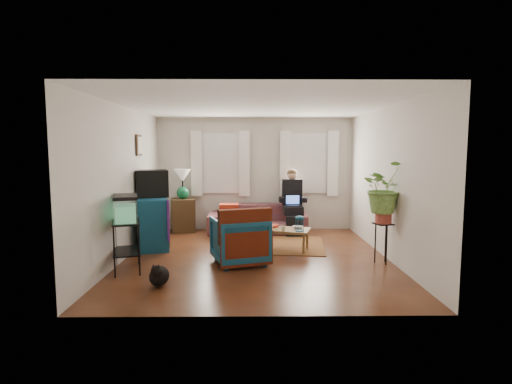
{
  "coord_description": "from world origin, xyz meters",
  "views": [
    {
      "loc": [
        -0.08,
        -6.8,
        1.86
      ],
      "look_at": [
        0.0,
        0.4,
        1.1
      ],
      "focal_mm": 28.0,
      "sensor_mm": 36.0,
      "label": 1
    }
  ],
  "objects_px": {
    "coffee_table": "(283,239)",
    "side_table": "(183,215)",
    "sofa": "(257,214)",
    "aquarium_stand": "(127,246)",
    "plant_stand": "(382,243)",
    "dresser": "(152,222)",
    "armchair": "(240,238)"
  },
  "relations": [
    {
      "from": "sofa",
      "to": "plant_stand",
      "type": "xyz_separation_m",
      "value": [
        2.02,
        -2.45,
        -0.09
      ]
    },
    {
      "from": "dresser",
      "to": "coffee_table",
      "type": "bearing_deg",
      "value": -23.0
    },
    {
      "from": "sofa",
      "to": "armchair",
      "type": "relative_size",
      "value": 2.59
    },
    {
      "from": "sofa",
      "to": "side_table",
      "type": "bearing_deg",
      "value": 173.09
    },
    {
      "from": "coffee_table",
      "to": "plant_stand",
      "type": "height_order",
      "value": "plant_stand"
    },
    {
      "from": "dresser",
      "to": "sofa",
      "type": "bearing_deg",
      "value": 15.66
    },
    {
      "from": "plant_stand",
      "to": "coffee_table",
      "type": "bearing_deg",
      "value": 150.75
    },
    {
      "from": "coffee_table",
      "to": "side_table",
      "type": "bearing_deg",
      "value": 157.38
    },
    {
      "from": "side_table",
      "to": "plant_stand",
      "type": "distance_m",
      "value": 4.57
    },
    {
      "from": "plant_stand",
      "to": "dresser",
      "type": "bearing_deg",
      "value": 164.27
    },
    {
      "from": "sofa",
      "to": "aquarium_stand",
      "type": "relative_size",
      "value": 2.81
    },
    {
      "from": "armchair",
      "to": "dresser",
      "type": "bearing_deg",
      "value": -51.8
    },
    {
      "from": "side_table",
      "to": "dresser",
      "type": "bearing_deg",
      "value": -102.77
    },
    {
      "from": "sofa",
      "to": "dresser",
      "type": "xyz_separation_m",
      "value": [
        -2.04,
        -1.3,
        0.05
      ]
    },
    {
      "from": "sofa",
      "to": "plant_stand",
      "type": "height_order",
      "value": "sofa"
    },
    {
      "from": "sofa",
      "to": "aquarium_stand",
      "type": "xyz_separation_m",
      "value": [
        -2.05,
        -2.82,
        -0.04
      ]
    },
    {
      "from": "sofa",
      "to": "armchair",
      "type": "bearing_deg",
      "value": -98.01
    },
    {
      "from": "sofa",
      "to": "plant_stand",
      "type": "bearing_deg",
      "value": -50.77
    },
    {
      "from": "side_table",
      "to": "plant_stand",
      "type": "relative_size",
      "value": 1.13
    },
    {
      "from": "sofa",
      "to": "side_table",
      "type": "height_order",
      "value": "sofa"
    },
    {
      "from": "dresser",
      "to": "armchair",
      "type": "bearing_deg",
      "value": -50.16
    },
    {
      "from": "side_table",
      "to": "dresser",
      "type": "distance_m",
      "value": 1.54
    },
    {
      "from": "side_table",
      "to": "plant_stand",
      "type": "xyz_separation_m",
      "value": [
        3.72,
        -2.64,
        -0.04
      ]
    },
    {
      "from": "armchair",
      "to": "plant_stand",
      "type": "height_order",
      "value": "armchair"
    },
    {
      "from": "side_table",
      "to": "armchair",
      "type": "xyz_separation_m",
      "value": [
        1.37,
        -2.62,
        0.05
      ]
    },
    {
      "from": "sofa",
      "to": "armchair",
      "type": "xyz_separation_m",
      "value": [
        -0.33,
        -2.42,
        -0.0
      ]
    },
    {
      "from": "plant_stand",
      "to": "aquarium_stand",
      "type": "bearing_deg",
      "value": -174.8
    },
    {
      "from": "aquarium_stand",
      "to": "armchair",
      "type": "height_order",
      "value": "armchair"
    },
    {
      "from": "sofa",
      "to": "side_table",
      "type": "xyz_separation_m",
      "value": [
        -1.7,
        0.2,
        -0.05
      ]
    },
    {
      "from": "sofa",
      "to": "aquarium_stand",
      "type": "height_order",
      "value": "sofa"
    },
    {
      "from": "side_table",
      "to": "plant_stand",
      "type": "bearing_deg",
      "value": -35.39
    },
    {
      "from": "side_table",
      "to": "sofa",
      "type": "bearing_deg",
      "value": -6.56
    }
  ]
}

